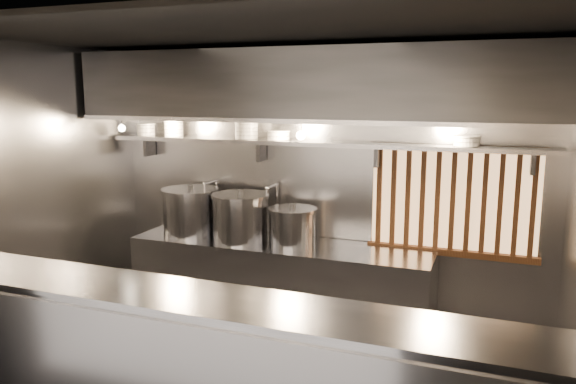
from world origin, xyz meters
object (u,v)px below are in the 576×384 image
Objects in this scene: stock_pot_left at (191,211)px; stock_pot_mid at (293,226)px; pendant_bulb at (301,135)px; heat_lamp at (120,122)px; stock_pot_right at (241,217)px.

stock_pot_left reaches higher than stock_pot_mid.
stock_pot_left is at bearing -177.55° from pendant_bulb.
stock_pot_mid is at bearing 9.07° from heat_lamp.
heat_lamp reaches higher than stock_pot_mid.
heat_lamp is at bearing -153.53° from stock_pot_left.
stock_pot_mid is at bearing -128.77° from pendant_bulb.
pendant_bulb reaches higher than stock_pot_mid.
pendant_bulb is 1.02m from stock_pot_right.
heat_lamp is 1.87× the size of pendant_bulb.
pendant_bulb is at bearing 9.57° from stock_pot_right.
stock_pot_right is at bearing -4.70° from stock_pot_left.
stock_pot_right is at bearing 11.71° from heat_lamp.
stock_pot_right is (-0.54, -0.03, 0.05)m from stock_pot_mid.
heat_lamp is at bearing -168.29° from stock_pot_right.
stock_pot_mid is (1.14, -0.02, -0.06)m from stock_pot_left.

